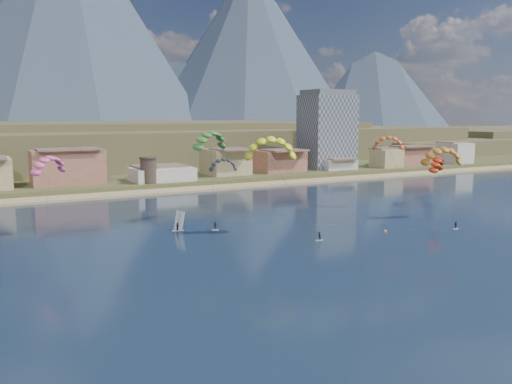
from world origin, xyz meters
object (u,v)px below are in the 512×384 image
apartment_tower (327,130)px  windsurfer (178,225)px  kitesurfer_green (210,138)px  buoy (385,231)px  watchtower (149,170)px  kitesurfer_yellow (271,145)px  kitesurfer_orange (443,153)px

apartment_tower → windsurfer: apartment_tower is taller
kitesurfer_green → buoy: size_ratio=31.45×
watchtower → kitesurfer_yellow: (2.43, -74.37, 11.50)m
apartment_tower → kitesurfer_orange: apartment_tower is taller
watchtower → windsurfer: size_ratio=2.12×
kitesurfer_yellow → kitesurfer_green: bearing=106.6°
buoy → kitesurfer_green: bearing=134.7°
apartment_tower → buoy: (-55.98, -97.87, -17.70)m
apartment_tower → kitesurfer_yellow: apartment_tower is taller
watchtower → kitesurfer_yellow: size_ratio=0.40×
kitesurfer_yellow → kitesurfer_green: (-5.29, 17.70, 0.76)m
kitesurfer_yellow → kitesurfer_orange: size_ratio=1.12×
apartment_tower → windsurfer: bearing=-140.4°
apartment_tower → watchtower: apartment_tower is taller
kitesurfer_yellow → kitesurfer_green: size_ratio=1.00×
watchtower → kitesurfer_yellow: 75.30m
kitesurfer_green → windsurfer: kitesurfer_green is taller
windsurfer → buoy: (36.86, -21.09, -1.17)m
windsurfer → kitesurfer_orange: bearing=-15.5°
watchtower → buoy: bearing=-74.0°
watchtower → windsurfer: watchtower is taller
windsurfer → buoy: bearing=-29.8°
kitesurfer_orange → windsurfer: 61.49m
apartment_tower → windsurfer: (-92.84, -76.78, -16.53)m
kitesurfer_orange → buoy: (-20.88, -5.06, -14.95)m
kitesurfer_yellow → windsurfer: bearing=142.8°
kitesurfer_orange → kitesurfer_green: (-47.76, 22.14, 3.56)m
kitesurfer_orange → apartment_tower: bearing=69.3°
kitesurfer_orange → windsurfer: kitesurfer_orange is taller
watchtower → kitesurfer_orange: size_ratio=0.45×
watchtower → kitesurfer_orange: 91.12m
kitesurfer_orange → buoy: 26.18m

